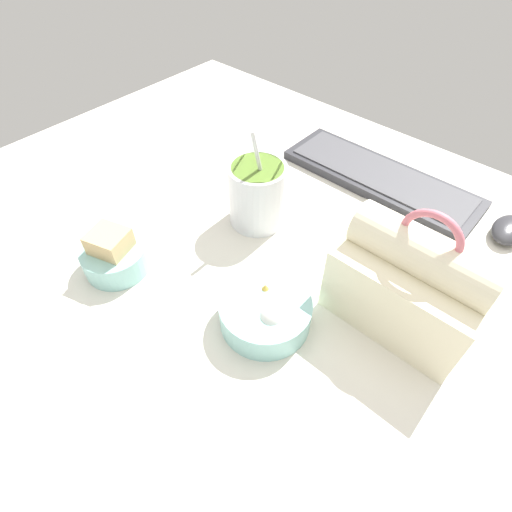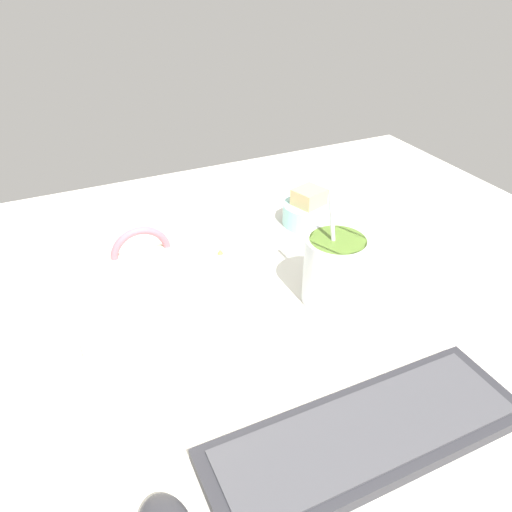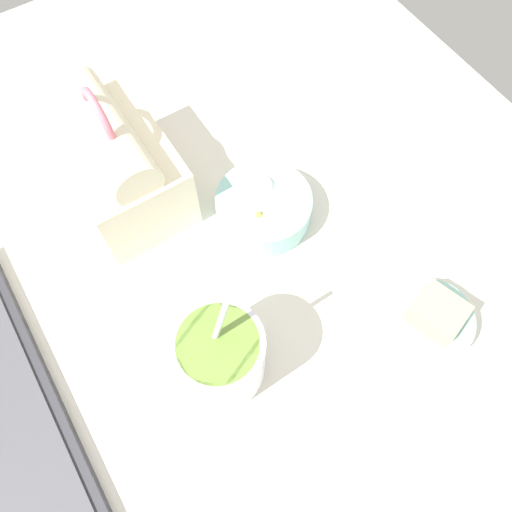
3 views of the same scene
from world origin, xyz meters
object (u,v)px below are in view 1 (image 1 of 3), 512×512
object	(u,v)px
keyboard	(380,178)
bento_bowl_snacks	(265,311)
soup_cup	(257,193)
bento_bowl_sandwich	(115,255)
computer_mouse	(509,230)
lunch_bag	(410,282)

from	to	relation	value
keyboard	bento_bowl_snacks	size ratio (longest dim) A/B	3.01
keyboard	soup_cup	world-z (taller)	soup_cup
bento_bowl_sandwich	computer_mouse	world-z (taller)	bento_bowl_sandwich
bento_bowl_sandwich	bento_bowl_snacks	xyz separation A→B (cm)	(25.80, 8.50, -0.44)
bento_bowl_snacks	lunch_bag	bearing A→B (deg)	45.93
keyboard	computer_mouse	distance (cm)	25.70
soup_cup	computer_mouse	bearing A→B (deg)	36.20
computer_mouse	keyboard	bearing A→B (deg)	-177.18
keyboard	bento_bowl_sandwich	world-z (taller)	bento_bowl_sandwich
lunch_bag	computer_mouse	distance (cm)	30.26
keyboard	bento_bowl_sandwich	size ratio (longest dim) A/B	3.82
keyboard	computer_mouse	world-z (taller)	computer_mouse
bento_bowl_sandwich	computer_mouse	distance (cm)	69.98
bento_bowl_snacks	computer_mouse	world-z (taller)	bento_bowl_snacks
lunch_bag	bento_bowl_sandwich	xyz separation A→B (cm)	(-40.05, -23.22, -4.57)
soup_cup	bento_bowl_sandwich	world-z (taller)	soup_cup
bento_bowl_sandwich	bento_bowl_snacks	world-z (taller)	bento_bowl_sandwich
lunch_bag	bento_bowl_snacks	xyz separation A→B (cm)	(-14.25, -14.72, -5.01)
soup_cup	computer_mouse	world-z (taller)	soup_cup
keyboard	bento_bowl_snacks	distance (cm)	42.64
soup_cup	computer_mouse	distance (cm)	46.27
computer_mouse	bento_bowl_snacks	bearing A→B (deg)	-115.59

